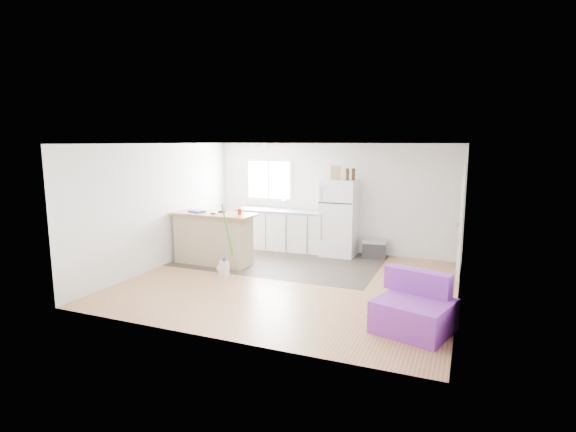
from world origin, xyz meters
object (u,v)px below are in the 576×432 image
at_px(peninsula, 213,238).
at_px(bottle_right, 353,174).
at_px(cooler, 374,248).
at_px(bottle_left, 347,174).
at_px(refrigerator, 339,218).
at_px(kitchen_cabinets, 281,229).
at_px(purple_seat, 414,310).
at_px(cleaner_jug, 224,268).
at_px(cardboard_box, 336,173).
at_px(red_cup, 240,211).
at_px(blue_tray, 197,211).
at_px(mop, 222,260).

relative_size(peninsula, bottle_right, 6.76).
height_order(cooler, bottle_right, bottle_right).
bearing_deg(bottle_left, peninsula, -146.88).
bearing_deg(cooler, refrigerator, 177.56).
relative_size(kitchen_cabinets, purple_seat, 1.87).
distance_m(purple_seat, cleaner_jug, 3.66).
bearing_deg(cardboard_box, purple_seat, -58.25).
bearing_deg(kitchen_cabinets, purple_seat, -47.76).
distance_m(red_cup, blue_tray, 0.94).
bearing_deg(mop, bottle_right, 60.61).
bearing_deg(purple_seat, red_cup, 169.20).
bearing_deg(red_cup, kitchen_cabinets, 83.62).
relative_size(cooler, mop, 0.41).
height_order(peninsula, bottle_right, bottle_right).
relative_size(refrigerator, purple_seat, 1.49).
relative_size(kitchen_cabinets, cleaner_jug, 6.01).
relative_size(mop, red_cup, 11.01).
xyz_separation_m(cooler, bottle_left, (-0.58, -0.17, 1.57)).
distance_m(cardboard_box, bottle_left, 0.26).
bearing_deg(refrigerator, kitchen_cabinets, 177.13).
bearing_deg(kitchen_cabinets, red_cup, -98.36).
xyz_separation_m(peninsula, bottle_left, (2.33, 1.52, 1.24)).
relative_size(kitchen_cabinets, cardboard_box, 6.85).
height_order(peninsula, purple_seat, peninsula).
height_order(purple_seat, bottle_left, bottle_left).
xyz_separation_m(purple_seat, cleaner_jug, (-3.49, 1.11, -0.12)).
bearing_deg(bottle_right, cardboard_box, -175.75).
distance_m(refrigerator, cardboard_box, 0.97).
bearing_deg(bottle_left, kitchen_cabinets, 175.04).
xyz_separation_m(kitchen_cabinets, cooler, (2.14, 0.04, -0.27)).
bearing_deg(purple_seat, blue_tray, 174.97).
relative_size(cleaner_jug, blue_tray, 1.14).
distance_m(kitchen_cabinets, red_cup, 1.75).
distance_m(red_cup, bottle_right, 2.50).
bearing_deg(red_cup, cleaner_jug, -85.29).
xyz_separation_m(kitchen_cabinets, cardboard_box, (1.30, -0.11, 1.32)).
xyz_separation_m(blue_tray, bottle_right, (2.79, 1.60, 0.71)).
height_order(refrigerator, cleaner_jug, refrigerator).
distance_m(refrigerator, cleaner_jug, 2.84).
distance_m(red_cup, bottle_left, 2.39).
distance_m(cooler, bottle_right, 1.64).
relative_size(refrigerator, bottle_left, 6.55).
bearing_deg(refrigerator, mop, -130.22).
relative_size(cooler, bottle_left, 2.18).
distance_m(red_cup, cardboard_box, 2.22).
xyz_separation_m(cleaner_jug, cardboard_box, (1.42, 2.24, 1.64)).
bearing_deg(bottle_right, peninsula, -147.34).
xyz_separation_m(purple_seat, bottle_left, (-1.81, 3.33, 1.49)).
bearing_deg(purple_seat, mop, 176.34).
height_order(mop, red_cup, mop).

